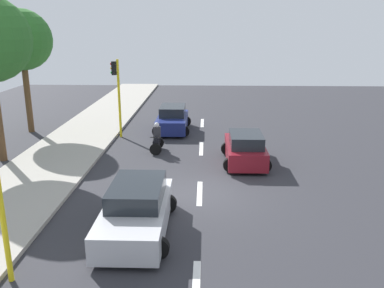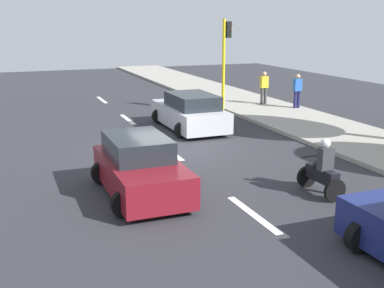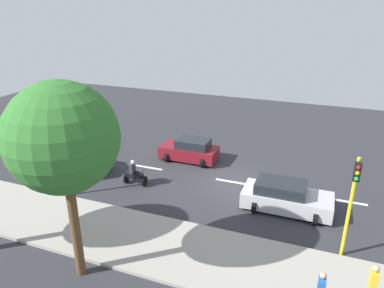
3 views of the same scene
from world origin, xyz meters
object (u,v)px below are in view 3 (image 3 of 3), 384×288
Objects in this scene: car_dark_blue at (77,159)px; traffic_light_midblock at (352,195)px; car_maroon at (190,150)px; car_silver at (285,197)px; traffic_light_corner at (61,147)px; pedestrian_by_tree at (373,284)px; motorcycle at (135,174)px; street_tree_north at (62,138)px.

car_dark_blue is 0.88× the size of traffic_light_midblock.
car_dark_blue is at bearing -57.44° from car_maroon.
car_silver is 0.99× the size of traffic_light_corner.
traffic_light_midblock is (-2.65, -0.83, 1.87)m from pedestrian_by_tree.
traffic_light_midblock is (2.55, 11.30, 2.29)m from motorcycle.
car_silver is at bearing 138.10° from street_tree_north.
pedestrian_by_tree is 0.22× the size of street_tree_north.
motorcycle is 0.91× the size of pedestrian_by_tree.
traffic_light_midblock is at bearing 90.00° from traffic_light_corner.
car_dark_blue is 2.35× the size of pedestrian_by_tree.
traffic_light_midblock reaches higher than motorcycle.
car_silver is 2.92× the size of motorcycle.
car_dark_blue and car_maroon have the same top height.
car_silver is 8.57m from motorcycle.
motorcycle reaches higher than car_silver.
traffic_light_corner is (2.90, -11.37, 2.22)m from car_silver.
car_maroon is at bearing 122.56° from car_dark_blue.
street_tree_north reaches higher than traffic_light_midblock.
pedestrian_by_tree is at bearing 79.93° from traffic_light_corner.
street_tree_north reaches higher than car_dark_blue.
street_tree_north is at bearing -0.30° from car_maroon.
car_maroon is at bearing -120.69° from car_silver.
car_maroon is at bearing -132.74° from pedestrian_by_tree.
street_tree_north is at bearing -78.61° from pedestrian_by_tree.
motorcycle is 4.43m from traffic_light_corner.
pedestrian_by_tree is 11.61m from street_tree_north.
pedestrian_by_tree reaches higher than motorcycle.
motorcycle is 13.21m from pedestrian_by_tree.
traffic_light_midblock reaches higher than car_silver.
car_dark_blue is at bearing -152.52° from traffic_light_corner.
traffic_light_midblock is at bearing 77.29° from motorcycle.
traffic_light_midblock is at bearing 116.33° from street_tree_north.
pedestrian_by_tree is at bearing 101.39° from street_tree_north.
pedestrian_by_tree is 3.35m from traffic_light_midblock.
street_tree_north reaches higher than car_maroon.
car_maroon is 7.91m from car_silver.
street_tree_north is at bearing 13.10° from motorcycle.
traffic_light_corner is at bearing -47.74° from motorcycle.
traffic_light_corner is at bearing 27.48° from car_dark_blue.
car_silver is at bearing -136.60° from traffic_light_midblock.
car_silver is at bearing -147.23° from pedestrian_by_tree.
car_maroon is 4.73m from motorcycle.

